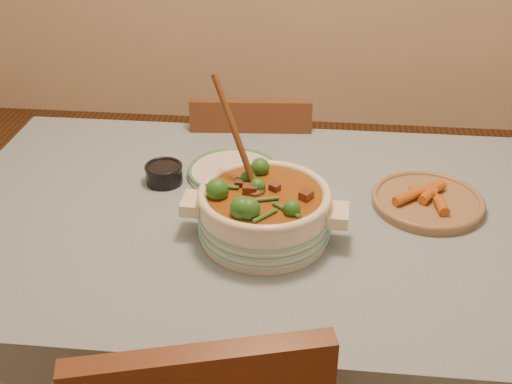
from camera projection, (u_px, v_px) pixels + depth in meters
dining_table at (255, 240)px, 1.77m from camera, size 1.68×1.08×0.76m
stew_casserole at (264, 209)px, 1.58m from camera, size 0.42×0.33×0.39m
white_plate at (233, 171)px, 1.89m from camera, size 0.27×0.27×0.02m
condiment_bowl at (164, 173)px, 1.84m from camera, size 0.11×0.11×0.06m
fried_plate at (428, 199)px, 1.74m from camera, size 0.34×0.34×0.05m
chair_far at (252, 184)px, 2.38m from camera, size 0.43×0.43×0.87m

